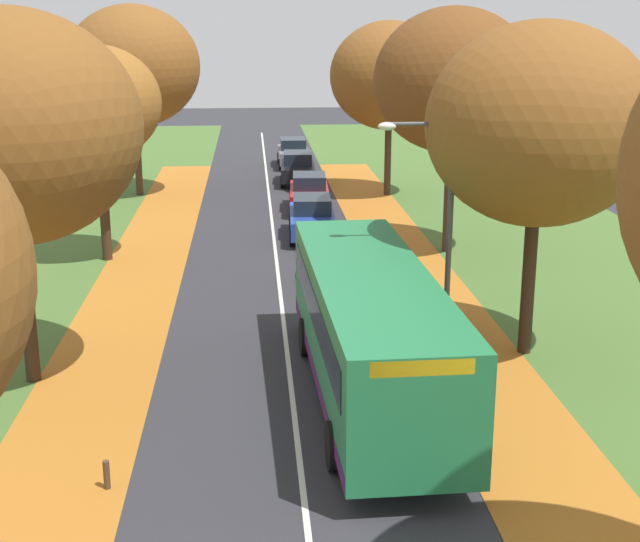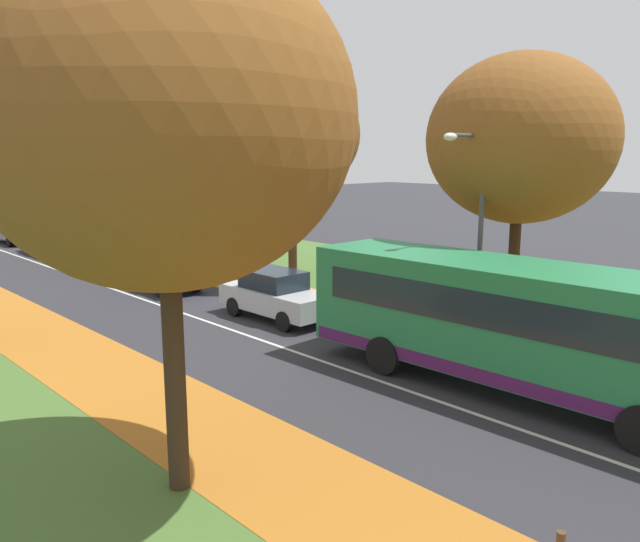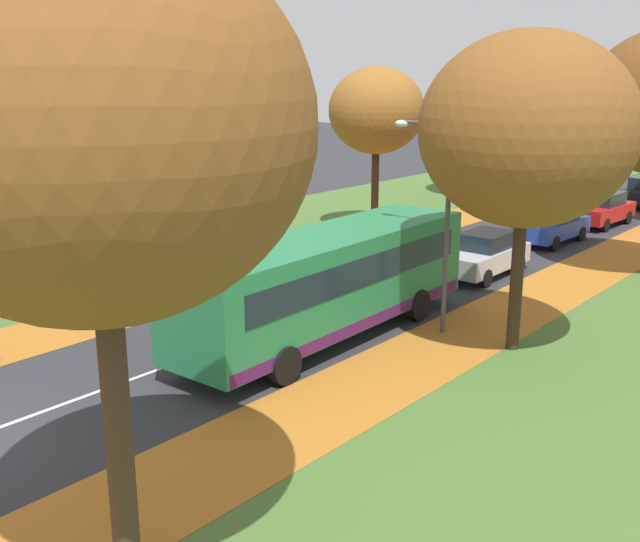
% 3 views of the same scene
% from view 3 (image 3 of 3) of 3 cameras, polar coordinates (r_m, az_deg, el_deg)
% --- Properties ---
extents(grass_verge_left, '(12.00, 90.00, 0.01)m').
position_cam_3_polar(grass_verge_left, '(35.30, -2.85, 3.09)').
color(grass_verge_left, '#476B2D').
rests_on(grass_verge_left, ground).
extents(leaf_litter_left, '(2.80, 60.00, 0.00)m').
position_cam_3_polar(leaf_litter_left, '(27.99, -4.37, -0.09)').
color(leaf_litter_left, '#B26B23').
rests_on(leaf_litter_left, grass_verge_left).
extents(leaf_litter_right, '(2.80, 60.00, 0.00)m').
position_cam_3_polar(leaf_litter_right, '(22.74, 12.41, -4.00)').
color(leaf_litter_right, '#B26B23').
rests_on(leaf_litter_right, grass_verge_right).
extents(road_centre_line, '(0.12, 80.00, 0.01)m').
position_cam_3_polar(road_centre_line, '(29.92, 10.12, 0.69)').
color(road_centre_line, silver).
rests_on(road_centre_line, ground).
extents(tree_left_near, '(5.81, 5.81, 8.60)m').
position_cam_3_polar(tree_left_near, '(26.70, -10.34, 11.97)').
color(tree_left_near, '#382619').
rests_on(tree_left_near, ground).
extents(tree_left_mid, '(4.36, 4.36, 7.51)m').
position_cam_3_polar(tree_left_mid, '(34.83, 4.32, 12.06)').
color(tree_left_mid, '#382619').
rests_on(tree_left_mid, ground).
extents(tree_left_far, '(6.34, 6.34, 9.03)m').
position_cam_3_polar(tree_left_far, '(45.54, 13.54, 13.20)').
color(tree_left_far, '#422D1E').
rests_on(tree_left_far, ground).
extents(tree_right_nearest, '(5.74, 5.74, 9.19)m').
position_cam_3_polar(tree_right_nearest, '(10.14, -16.79, 10.47)').
color(tree_right_nearest, '#422D1E').
rests_on(tree_right_nearest, ground).
extents(tree_right_near, '(5.49, 5.49, 8.32)m').
position_cam_3_polar(tree_right_near, '(19.81, 15.51, 10.29)').
color(tree_right_near, '#382619').
rests_on(tree_right_near, ground).
extents(bollard_fourth, '(0.12, 0.12, 0.56)m').
position_cam_3_polar(bollard_fourth, '(22.58, -16.00, -3.65)').
color(bollard_fourth, '#4C3823').
rests_on(bollard_fourth, ground).
extents(streetlamp_right, '(1.89, 0.28, 6.00)m').
position_cam_3_polar(streetlamp_right, '(21.10, 8.96, 5.16)').
color(streetlamp_right, '#47474C').
rests_on(streetlamp_right, ground).
extents(bus, '(2.88, 10.47, 2.98)m').
position_cam_3_polar(bus, '(20.68, 0.62, -0.64)').
color(bus, '#237A47').
rests_on(bus, ground).
extents(car_silver_lead, '(1.81, 4.21, 1.62)m').
position_cam_3_polar(car_silver_lead, '(27.94, 12.42, 1.26)').
color(car_silver_lead, '#B7BABF').
rests_on(car_silver_lead, ground).
extents(car_blue_following, '(1.90, 4.26, 1.62)m').
position_cam_3_polar(car_blue_following, '(34.11, 17.27, 3.39)').
color(car_blue_following, '#233D9E').
rests_on(car_blue_following, ground).
extents(car_red_third_in_line, '(1.94, 4.28, 1.62)m').
position_cam_3_polar(car_red_third_in_line, '(38.83, 20.69, 4.45)').
color(car_red_third_in_line, '#B21919').
rests_on(car_red_third_in_line, ground).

